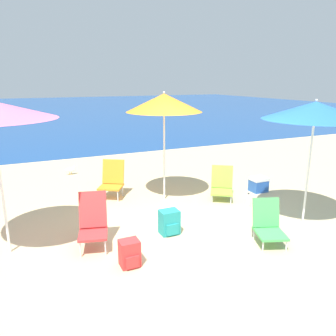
{
  "coord_description": "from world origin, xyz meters",
  "views": [
    {
      "loc": [
        -2.16,
        -4.33,
        2.49
      ],
      "look_at": [
        0.12,
        0.69,
        1.0
      ],
      "focal_mm": 35.0,
      "sensor_mm": 36.0,
      "label": 1
    }
  ],
  "objects_px": {
    "beach_umbrella_orange": "(164,103)",
    "beach_umbrella_blue": "(315,111)",
    "beach_chair_red": "(93,221)",
    "seagull": "(71,170)",
    "beach_chair_lime": "(222,184)",
    "cooler_box": "(258,184)",
    "backpack_red": "(130,253)",
    "beach_chair_green": "(268,223)",
    "water_bottle": "(248,202)",
    "backpack_teal": "(169,222)",
    "beach_chair_orange": "(112,179)"
  },
  "relations": [
    {
      "from": "beach_umbrella_orange",
      "to": "beach_umbrella_blue",
      "type": "height_order",
      "value": "beach_umbrella_orange"
    },
    {
      "from": "beach_chair_red",
      "to": "seagull",
      "type": "bearing_deg",
      "value": 101.4
    },
    {
      "from": "beach_chair_lime",
      "to": "cooler_box",
      "type": "height_order",
      "value": "beach_chair_lime"
    },
    {
      "from": "beach_umbrella_blue",
      "to": "backpack_red",
      "type": "height_order",
      "value": "beach_umbrella_blue"
    },
    {
      "from": "beach_umbrella_orange",
      "to": "beach_umbrella_blue",
      "type": "distance_m",
      "value": 2.79
    },
    {
      "from": "beach_chair_green",
      "to": "beach_chair_lime",
      "type": "relative_size",
      "value": 0.93
    },
    {
      "from": "beach_chair_green",
      "to": "seagull",
      "type": "bearing_deg",
      "value": 134.09
    },
    {
      "from": "backpack_red",
      "to": "seagull",
      "type": "xyz_separation_m",
      "value": [
        -0.07,
        4.98,
        -0.05
      ]
    },
    {
      "from": "beach_chair_green",
      "to": "beach_chair_red",
      "type": "height_order",
      "value": "beach_chair_red"
    },
    {
      "from": "beach_chair_red",
      "to": "cooler_box",
      "type": "height_order",
      "value": "beach_chair_red"
    },
    {
      "from": "beach_umbrella_blue",
      "to": "beach_chair_red",
      "type": "height_order",
      "value": "beach_umbrella_blue"
    },
    {
      "from": "beach_chair_red",
      "to": "beach_chair_lime",
      "type": "bearing_deg",
      "value": 32.97
    },
    {
      "from": "backpack_red",
      "to": "water_bottle",
      "type": "distance_m",
      "value": 3.04
    },
    {
      "from": "beach_chair_green",
      "to": "beach_chair_lime",
      "type": "height_order",
      "value": "beach_chair_lime"
    },
    {
      "from": "backpack_teal",
      "to": "cooler_box",
      "type": "bearing_deg",
      "value": 21.84
    },
    {
      "from": "beach_chair_green",
      "to": "cooler_box",
      "type": "xyz_separation_m",
      "value": [
        1.47,
        2.01,
        -0.14
      ]
    },
    {
      "from": "beach_chair_green",
      "to": "beach_chair_lime",
      "type": "distance_m",
      "value": 2.03
    },
    {
      "from": "beach_umbrella_orange",
      "to": "water_bottle",
      "type": "xyz_separation_m",
      "value": [
        1.35,
        -1.14,
        -1.93
      ]
    },
    {
      "from": "beach_chair_lime",
      "to": "backpack_red",
      "type": "relative_size",
      "value": 1.93
    },
    {
      "from": "beach_chair_orange",
      "to": "water_bottle",
      "type": "bearing_deg",
      "value": -5.11
    },
    {
      "from": "beach_chair_lime",
      "to": "beach_chair_red",
      "type": "height_order",
      "value": "beach_chair_red"
    },
    {
      "from": "beach_umbrella_orange",
      "to": "backpack_red",
      "type": "distance_m",
      "value": 3.26
    },
    {
      "from": "beach_chair_red",
      "to": "backpack_red",
      "type": "height_order",
      "value": "beach_chair_red"
    },
    {
      "from": "backpack_red",
      "to": "beach_chair_lime",
      "type": "bearing_deg",
      "value": 33.46
    },
    {
      "from": "beach_umbrella_orange",
      "to": "backpack_teal",
      "type": "relative_size",
      "value": 5.52
    },
    {
      "from": "beach_chair_lime",
      "to": "beach_chair_orange",
      "type": "xyz_separation_m",
      "value": [
        -2.13,
        1.07,
        0.09
      ]
    },
    {
      "from": "beach_umbrella_blue",
      "to": "beach_chair_green",
      "type": "relative_size",
      "value": 3.23
    },
    {
      "from": "beach_umbrella_blue",
      "to": "beach_chair_lime",
      "type": "distance_m",
      "value": 2.45
    },
    {
      "from": "backpack_teal",
      "to": "beach_chair_lime",
      "type": "bearing_deg",
      "value": 31.89
    },
    {
      "from": "beach_umbrella_blue",
      "to": "water_bottle",
      "type": "distance_m",
      "value": 2.17
    },
    {
      "from": "backpack_teal",
      "to": "beach_chair_red",
      "type": "bearing_deg",
      "value": 174.61
    },
    {
      "from": "backpack_teal",
      "to": "beach_chair_orange",
      "type": "bearing_deg",
      "value": 100.19
    },
    {
      "from": "beach_umbrella_orange",
      "to": "beach_chair_red",
      "type": "relative_size",
      "value": 2.76
    },
    {
      "from": "beach_chair_orange",
      "to": "water_bottle",
      "type": "xyz_separation_m",
      "value": [
        2.33,
        -1.74,
        -0.29
      ]
    },
    {
      "from": "beach_chair_lime",
      "to": "beach_chair_orange",
      "type": "relative_size",
      "value": 0.9
    },
    {
      "from": "beach_chair_lime",
      "to": "beach_umbrella_orange",
      "type": "bearing_deg",
      "value": -168.96
    },
    {
      "from": "beach_chair_red",
      "to": "seagull",
      "type": "distance_m",
      "value": 4.21
    },
    {
      "from": "beach_umbrella_blue",
      "to": "seagull",
      "type": "distance_m",
      "value": 6.22
    },
    {
      "from": "water_bottle",
      "to": "seagull",
      "type": "bearing_deg",
      "value": 126.74
    },
    {
      "from": "beach_chair_orange",
      "to": "backpack_red",
      "type": "height_order",
      "value": "beach_chair_orange"
    },
    {
      "from": "backpack_teal",
      "to": "cooler_box",
      "type": "distance_m",
      "value": 2.98
    },
    {
      "from": "beach_umbrella_orange",
      "to": "beach_chair_lime",
      "type": "distance_m",
      "value": 2.13
    },
    {
      "from": "beach_chair_green",
      "to": "backpack_teal",
      "type": "xyz_separation_m",
      "value": [
        -1.29,
        0.9,
        -0.11
      ]
    },
    {
      "from": "cooler_box",
      "to": "beach_chair_red",
      "type": "bearing_deg",
      "value": -166.06
    },
    {
      "from": "beach_chair_orange",
      "to": "beach_chair_lime",
      "type": "bearing_deg",
      "value": 5.02
    },
    {
      "from": "backpack_red",
      "to": "beach_chair_green",
      "type": "bearing_deg",
      "value": -6.04
    },
    {
      "from": "beach_chair_lime",
      "to": "beach_chair_red",
      "type": "bearing_deg",
      "value": -128.88
    },
    {
      "from": "beach_chair_green",
      "to": "seagull",
      "type": "xyz_separation_m",
      "value": [
        -2.27,
        5.21,
        -0.17
      ]
    },
    {
      "from": "beach_chair_lime",
      "to": "backpack_red",
      "type": "distance_m",
      "value": 3.18
    },
    {
      "from": "cooler_box",
      "to": "water_bottle",
      "type": "bearing_deg",
      "value": -140.04
    }
  ]
}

